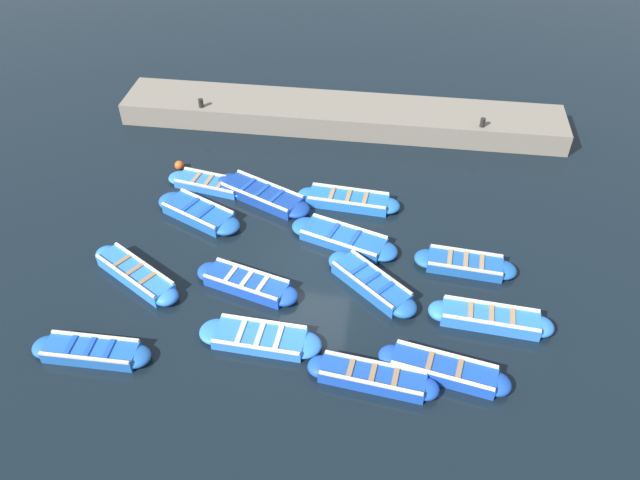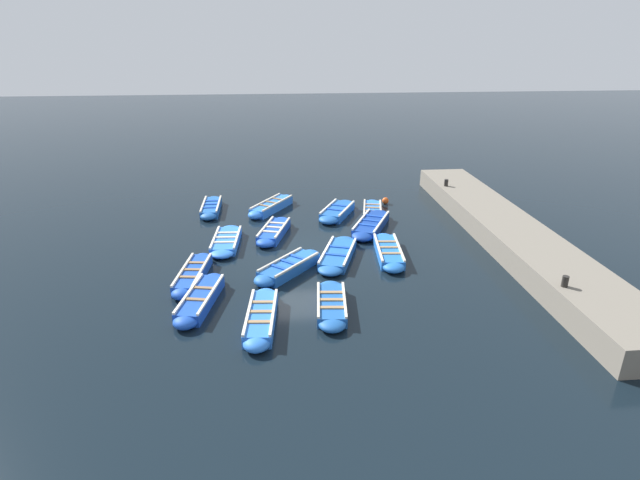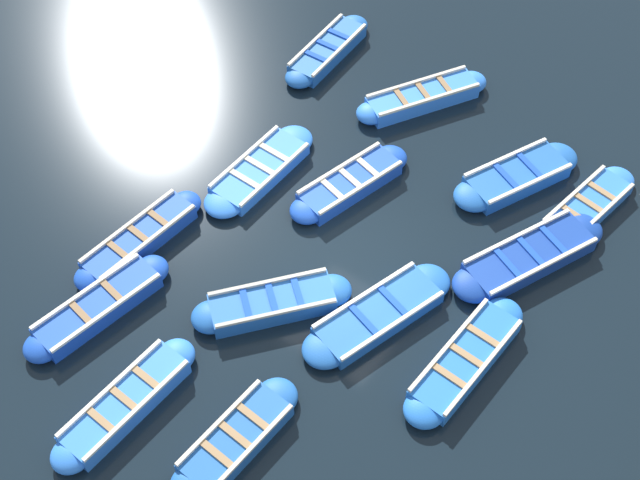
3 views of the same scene
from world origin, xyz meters
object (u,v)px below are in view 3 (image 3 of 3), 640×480
object	(u,v)px
boat_bow_out	(236,439)
boat_stern_in	(516,176)
boat_outer_left	(465,360)
boat_alongside	(422,97)
boat_centre	(327,51)
boat_inner_gap	(272,303)
boat_far_corner	(587,207)
boat_mid_row	(98,307)
boat_end_of_row	(529,257)
boat_broadside	(378,315)
boat_outer_right	(125,403)
boat_drifting	(350,184)
boat_tucked	(260,170)
boat_near_quay	(140,239)

from	to	relation	value
boat_bow_out	boat_stern_in	world-z (taller)	boat_stern_in
boat_outer_left	boat_alongside	bearing A→B (deg)	-53.05
boat_centre	boat_inner_gap	xyz separation A→B (m)	(-3.60, 7.34, 0.02)
boat_bow_out	boat_far_corner	xyz separation A→B (m)	(-3.07, -9.07, -0.03)
boat_mid_row	boat_alongside	size ratio (longest dim) A/B	1.05
boat_outer_left	boat_end_of_row	bearing A→B (deg)	-87.96
boat_end_of_row	boat_far_corner	world-z (taller)	boat_end_of_row
boat_broadside	boat_centre	bearing A→B (deg)	-48.56
boat_outer_right	boat_inner_gap	distance (m)	3.60
boat_outer_right	boat_drifting	size ratio (longest dim) A/B	1.04
boat_drifting	boat_tucked	bearing A→B (deg)	22.42
boat_outer_left	boat_far_corner	distance (m)	5.14
boat_broadside	boat_outer_right	distance (m)	5.37
boat_end_of_row	boat_stern_in	xyz separation A→B (m)	(1.29, -1.96, 0.00)
boat_inner_gap	boat_drifting	world-z (taller)	boat_inner_gap
boat_end_of_row	boat_alongside	bearing A→B (deg)	-34.08
boat_bow_out	boat_inner_gap	distance (m)	3.11
boat_bow_out	boat_outer_right	xyz separation A→B (m)	(2.21, 0.62, 0.03)
boat_end_of_row	boat_drifting	distance (m)	4.40
boat_broadside	boat_stern_in	bearing A→B (deg)	-96.95
boat_drifting	boat_alongside	size ratio (longest dim) A/B	1.00
boat_mid_row	boat_stern_in	bearing A→B (deg)	-123.77
boat_near_quay	boat_tucked	distance (m)	3.32
boat_bow_out	boat_outer_left	distance (m)	4.79
boat_centre	boat_outer_left	size ratio (longest dim) A/B	0.90
boat_outer_right	boat_alongside	xyz separation A→B (m)	(-0.35, -10.66, 0.00)
boat_inner_gap	boat_mid_row	bearing A→B (deg)	35.93
boat_mid_row	boat_far_corner	bearing A→B (deg)	-130.99
boat_bow_out	boat_end_of_row	world-z (taller)	boat_end_of_row
boat_outer_right	boat_inner_gap	world-z (taller)	same
boat_end_of_row	boat_near_quay	bearing A→B (deg)	31.34
boat_inner_gap	boat_drifting	distance (m)	3.76
boat_bow_out	boat_inner_gap	size ratio (longest dim) A/B	1.03
boat_centre	boat_stern_in	world-z (taller)	boat_stern_in
boat_bow_out	boat_drifting	distance (m)	6.80
boat_bow_out	boat_stern_in	bearing A→B (deg)	-98.41
boat_far_corner	boat_end_of_row	bearing A→B (deg)	77.60
boat_inner_gap	boat_alongside	bearing A→B (deg)	-85.20
boat_far_corner	boat_alongside	distance (m)	5.02
boat_mid_row	boat_bow_out	bearing A→B (deg)	170.25
boat_stern_in	boat_outer_right	bearing A→B (deg)	69.79
boat_bow_out	boat_far_corner	bearing A→B (deg)	-108.70
boat_outer_right	boat_end_of_row	world-z (taller)	boat_outer_right
boat_outer_right	boat_tucked	world-z (taller)	boat_outer_right
boat_centre	boat_alongside	bearing A→B (deg)	177.10
boat_mid_row	boat_alongside	bearing A→B (deg)	-104.07
boat_mid_row	boat_outer_right	xyz separation A→B (m)	(-1.98, 1.34, 0.00)
boat_broadside	boat_drifting	bearing A→B (deg)	-47.35
boat_outer_left	boat_far_corner	world-z (taller)	boat_outer_left
boat_tucked	boat_stern_in	bearing A→B (deg)	-147.67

